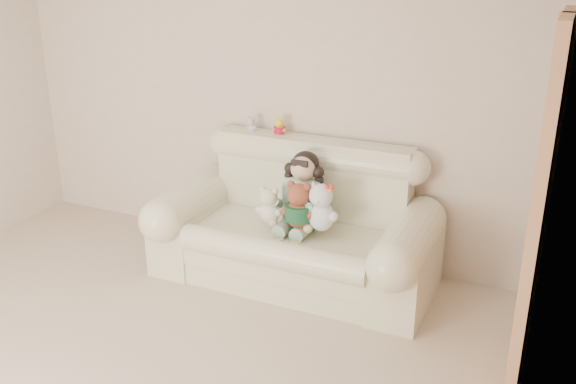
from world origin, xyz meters
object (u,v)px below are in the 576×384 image
(seated_child, at_px, (303,189))
(brown_teddy, at_px, (299,201))
(sofa, at_px, (294,217))
(white_cat, at_px, (321,202))
(cream_teddy, at_px, (269,202))

(seated_child, height_order, brown_teddy, seated_child)
(sofa, distance_m, seated_child, 0.22)
(brown_teddy, xyz_separation_m, white_cat, (0.16, 0.03, 0.01))
(seated_child, xyz_separation_m, cream_teddy, (-0.18, -0.21, -0.05))
(sofa, bearing_deg, white_cat, -19.76)
(sofa, distance_m, white_cat, 0.34)
(sofa, height_order, brown_teddy, sofa)
(sofa, relative_size, white_cat, 4.95)
(sofa, xyz_separation_m, white_cat, (0.26, -0.09, 0.20))
(sofa, height_order, seated_child, sofa)
(brown_teddy, bearing_deg, seated_child, 87.16)
(sofa, bearing_deg, cream_teddy, -135.64)
(brown_teddy, distance_m, white_cat, 0.16)
(sofa, xyz_separation_m, seated_child, (0.04, 0.08, 0.20))
(sofa, relative_size, seated_child, 3.56)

